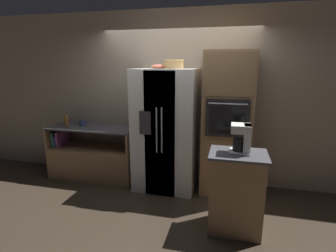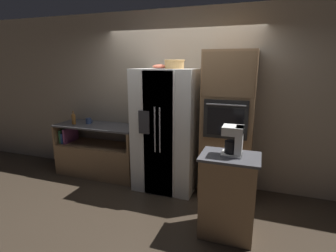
{
  "view_description": "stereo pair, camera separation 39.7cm",
  "coord_description": "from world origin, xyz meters",
  "px_view_note": "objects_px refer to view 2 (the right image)",
  "views": [
    {
      "loc": [
        0.86,
        -3.83,
        1.97
      ],
      "look_at": [
        -0.06,
        -0.07,
        1.04
      ],
      "focal_mm": 28.0,
      "sensor_mm": 36.0,
      "label": 1
    },
    {
      "loc": [
        1.24,
        -3.71,
        1.97
      ],
      "look_at": [
        -0.06,
        -0.07,
        1.04
      ],
      "focal_mm": 28.0,
      "sensor_mm": 36.0,
      "label": 2
    }
  ],
  "objects_px": {
    "mug": "(89,121)",
    "coffee_maker": "(235,140)",
    "fruit_bowl": "(160,66)",
    "wicker_basket": "(175,64)",
    "wall_oven": "(228,126)",
    "bottle_tall": "(74,118)",
    "refrigerator": "(166,130)"
  },
  "relations": [
    {
      "from": "fruit_bowl",
      "to": "mug",
      "type": "xyz_separation_m",
      "value": [
        -1.41,
        0.07,
        -0.96
      ]
    },
    {
      "from": "wicker_basket",
      "to": "coffee_maker",
      "type": "relative_size",
      "value": 0.91
    },
    {
      "from": "wicker_basket",
      "to": "fruit_bowl",
      "type": "xyz_separation_m",
      "value": [
        -0.23,
        -0.0,
        -0.04
      ]
    },
    {
      "from": "wicker_basket",
      "to": "coffee_maker",
      "type": "bearing_deg",
      "value": -43.0
    },
    {
      "from": "refrigerator",
      "to": "bottle_tall",
      "type": "xyz_separation_m",
      "value": [
        -1.74,
        -0.03,
        0.07
      ]
    },
    {
      "from": "mug",
      "to": "coffee_maker",
      "type": "distance_m",
      "value": 2.83
    },
    {
      "from": "refrigerator",
      "to": "fruit_bowl",
      "type": "height_order",
      "value": "fruit_bowl"
    },
    {
      "from": "refrigerator",
      "to": "fruit_bowl",
      "type": "xyz_separation_m",
      "value": [
        -0.11,
        0.03,
        0.98
      ]
    },
    {
      "from": "wall_oven",
      "to": "mug",
      "type": "height_order",
      "value": "wall_oven"
    },
    {
      "from": "bottle_tall",
      "to": "coffee_maker",
      "type": "relative_size",
      "value": 0.71
    },
    {
      "from": "bottle_tall",
      "to": "coffee_maker",
      "type": "height_order",
      "value": "coffee_maker"
    },
    {
      "from": "coffee_maker",
      "to": "wall_oven",
      "type": "bearing_deg",
      "value": 101.14
    },
    {
      "from": "refrigerator",
      "to": "bottle_tall",
      "type": "relative_size",
      "value": 8.07
    },
    {
      "from": "wall_oven",
      "to": "bottle_tall",
      "type": "bearing_deg",
      "value": -177.99
    },
    {
      "from": "refrigerator",
      "to": "wicker_basket",
      "type": "distance_m",
      "value": 1.02
    },
    {
      "from": "fruit_bowl",
      "to": "coffee_maker",
      "type": "height_order",
      "value": "fruit_bowl"
    },
    {
      "from": "bottle_tall",
      "to": "wall_oven",
      "type": "bearing_deg",
      "value": 2.01
    },
    {
      "from": "refrigerator",
      "to": "coffee_maker",
      "type": "distance_m",
      "value": 1.45
    },
    {
      "from": "fruit_bowl",
      "to": "mug",
      "type": "bearing_deg",
      "value": 177.08
    },
    {
      "from": "bottle_tall",
      "to": "coffee_maker",
      "type": "xyz_separation_m",
      "value": [
        2.86,
        -0.87,
        0.14
      ]
    },
    {
      "from": "mug",
      "to": "coffee_maker",
      "type": "height_order",
      "value": "coffee_maker"
    },
    {
      "from": "refrigerator",
      "to": "wicker_basket",
      "type": "height_order",
      "value": "wicker_basket"
    },
    {
      "from": "wall_oven",
      "to": "bottle_tall",
      "type": "height_order",
      "value": "wall_oven"
    },
    {
      "from": "refrigerator",
      "to": "fruit_bowl",
      "type": "relative_size",
      "value": 8.28
    },
    {
      "from": "wall_oven",
      "to": "coffee_maker",
      "type": "relative_size",
      "value": 6.47
    },
    {
      "from": "wall_oven",
      "to": "coffee_maker",
      "type": "distance_m",
      "value": 0.99
    },
    {
      "from": "mug",
      "to": "bottle_tall",
      "type": "bearing_deg",
      "value": -150.33
    },
    {
      "from": "bottle_tall",
      "to": "wicker_basket",
      "type": "bearing_deg",
      "value": 1.75
    },
    {
      "from": "refrigerator",
      "to": "mug",
      "type": "relative_size",
      "value": 14.04
    },
    {
      "from": "refrigerator",
      "to": "coffee_maker",
      "type": "bearing_deg",
      "value": -38.73
    },
    {
      "from": "wicker_basket",
      "to": "mug",
      "type": "height_order",
      "value": "wicker_basket"
    },
    {
      "from": "wicker_basket",
      "to": "fruit_bowl",
      "type": "height_order",
      "value": "wicker_basket"
    }
  ]
}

